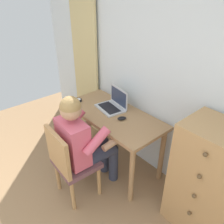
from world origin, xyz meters
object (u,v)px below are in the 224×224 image
(dresser, at_px, (209,182))
(person_seated, at_px, (84,140))
(laptop, at_px, (113,104))
(chair, at_px, (70,161))
(desk, at_px, (113,122))
(desk_clock, at_px, (78,100))
(computer_mouse, at_px, (122,118))

(dresser, distance_m, person_seated, 1.21)
(dresser, relative_size, laptop, 2.94)
(chair, relative_size, laptop, 2.32)
(desk, xyz_separation_m, laptop, (-0.10, 0.08, 0.16))
(desk, height_order, desk_clock, desk_clock)
(person_seated, bearing_deg, desk_clock, 151.01)
(desk, distance_m, laptop, 0.21)
(laptop, height_order, computer_mouse, laptop)
(dresser, bearing_deg, laptop, -179.76)
(laptop, height_order, desk_clock, laptop)
(desk, height_order, laptop, laptop)
(person_seated, height_order, desk_clock, person_seated)
(person_seated, bearing_deg, chair, -92.42)
(desk_clock, bearing_deg, desk, 15.02)
(dresser, bearing_deg, chair, -145.01)
(desk, relative_size, person_seated, 1.05)
(chair, bearing_deg, desk_clock, 139.36)
(chair, xyz_separation_m, person_seated, (0.01, 0.18, 0.18))
(desk, xyz_separation_m, dresser, (1.17, 0.09, -0.08))
(desk_clock, bearing_deg, laptop, 27.88)
(laptop, relative_size, desk_clock, 4.15)
(dresser, bearing_deg, desk_clock, -172.39)
(dresser, bearing_deg, person_seated, -151.90)
(chair, bearing_deg, computer_mouse, 84.43)
(person_seated, distance_m, computer_mouse, 0.48)
(desk, xyz_separation_m, desk_clock, (-0.51, -0.14, 0.13))
(person_seated, bearing_deg, laptop, 109.91)
(laptop, bearing_deg, computer_mouse, -20.46)
(chair, relative_size, person_seated, 0.73)
(dresser, height_order, person_seated, person_seated)
(dresser, height_order, desk_clock, dresser)
(computer_mouse, height_order, desk_clock, computer_mouse)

